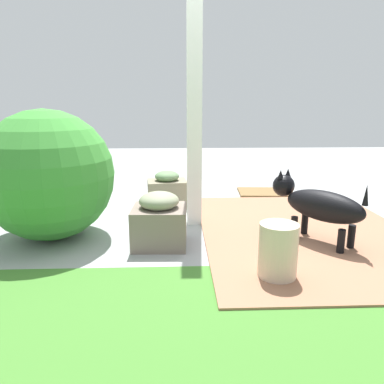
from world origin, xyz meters
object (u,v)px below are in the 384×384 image
porch_pillar (194,83)px  dog (317,204)px  doormat (265,192)px  ceramic_urn (278,251)px  round_shrub (48,175)px  stone_planter_nearest (167,190)px  stone_planter_mid (159,221)px  terracotta_pot_broad (42,185)px

porch_pillar → dog: bearing=150.3°
dog → doormat: (0.01, -1.67, -0.31)m
porch_pillar → ceramic_urn: porch_pillar is taller
dog → round_shrub: bearing=-5.5°
round_shrub → ceramic_urn: 1.92m
round_shrub → doormat: (-2.16, -1.46, -0.52)m
stone_planter_nearest → ceramic_urn: size_ratio=1.22×
stone_planter_nearest → stone_planter_mid: 1.14m
dog → porch_pillar: bearing=-29.7°
round_shrub → ceramic_urn: size_ratio=2.89×
porch_pillar → doormat: porch_pillar is taller
stone_planter_mid → ceramic_urn: 0.99m
stone_planter_nearest → round_shrub: (0.94, 0.93, 0.36)m
porch_pillar → stone_planter_nearest: porch_pillar is taller
stone_planter_nearest → ceramic_urn: bearing=113.4°
porch_pillar → stone_planter_mid: 1.25m
stone_planter_mid → round_shrub: bearing=-13.1°
stone_planter_nearest → terracotta_pot_broad: bearing=6.1°
stone_planter_mid → doormat: stone_planter_mid is taller
porch_pillar → ceramic_urn: size_ratio=6.93×
porch_pillar → dog: 1.46m
stone_planter_mid → ceramic_urn: bearing=142.4°
ceramic_urn → round_shrub: bearing=-25.7°
round_shrub → terracotta_pot_broad: round_shrub is taller
porch_pillar → round_shrub: size_ratio=2.40×
round_shrub → dog: bearing=174.5°
stone_planter_nearest → round_shrub: 1.37m
porch_pillar → dog: porch_pillar is taller
round_shrub → ceramic_urn: bearing=154.3°
stone_planter_nearest → ceramic_urn: 1.90m
stone_planter_nearest → stone_planter_mid: bearing=88.5°
stone_planter_nearest → doormat: 1.34m
porch_pillar → stone_planter_nearest: bearing=-65.2°
porch_pillar → terracotta_pot_broad: bearing=-15.8°
stone_planter_nearest → porch_pillar: bearing=114.8°
stone_planter_nearest → stone_planter_mid: stone_planter_mid is taller
terracotta_pot_broad → ceramic_urn: bearing=142.0°
stone_planter_mid → doormat: size_ratio=0.67×
terracotta_pot_broad → doormat: (-2.52, -0.67, -0.26)m
doormat → ceramic_urn: bearing=78.4°
stone_planter_nearest → round_shrub: bearing=44.5°
stone_planter_mid → terracotta_pot_broad: terracotta_pot_broad is taller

